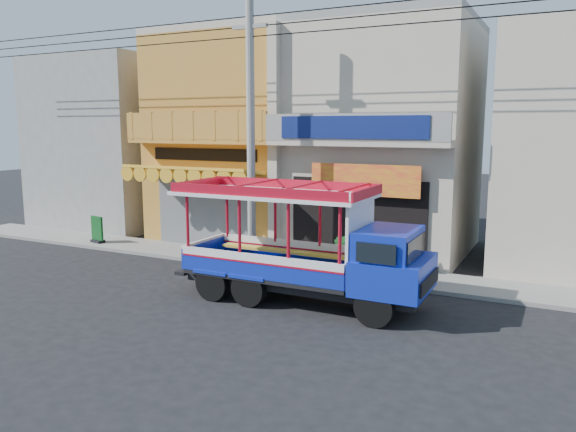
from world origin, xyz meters
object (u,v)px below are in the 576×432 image
(utility_pole, at_px, (255,112))
(songthaew_truck, at_px, (319,248))
(potted_plant_b, at_px, (342,254))
(green_sign, at_px, (97,231))
(potted_plant_c, at_px, (413,260))

(utility_pole, relative_size, songthaew_truck, 4.19)
(potted_plant_b, bearing_deg, utility_pole, 32.84)
(utility_pole, height_order, green_sign, utility_pole)
(green_sign, bearing_deg, potted_plant_c, 4.08)
(green_sign, bearing_deg, potted_plant_b, 0.43)
(potted_plant_b, bearing_deg, green_sign, 25.59)
(potted_plant_b, distance_m, potted_plant_c, 2.17)
(potted_plant_b, bearing_deg, potted_plant_c, -133.54)
(green_sign, bearing_deg, songthaew_truck, -15.33)
(utility_pole, height_order, potted_plant_b, utility_pole)
(songthaew_truck, height_order, green_sign, songthaew_truck)
(songthaew_truck, bearing_deg, utility_pole, 142.20)
(utility_pole, xyz_separation_m, songthaew_truck, (3.36, -2.61, -3.53))
(songthaew_truck, xyz_separation_m, green_sign, (-10.63, 2.91, -0.95))
(utility_pole, relative_size, potted_plant_b, 25.20)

